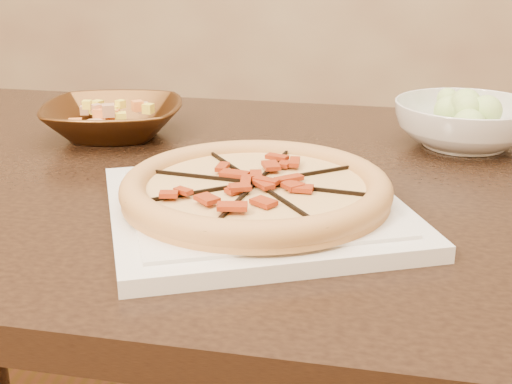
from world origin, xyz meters
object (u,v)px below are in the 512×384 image
at_px(salad_bowl, 465,124).
at_px(dining_table, 217,245).
at_px(pizza, 256,189).
at_px(plate, 256,208).
at_px(bronze_bowl, 113,120).

bearing_deg(salad_bowl, dining_table, -153.90).
bearing_deg(salad_bowl, pizza, -129.50).
distance_m(plate, pizza, 0.02).
distance_m(pizza, salad_bowl, 0.42).
height_order(dining_table, plate, plate).
xyz_separation_m(plate, bronze_bowl, (-0.27, 0.30, 0.02)).
height_order(plate, pizza, pizza).
bearing_deg(plate, salad_bowl, 50.50).
bearing_deg(plate, pizza, 149.26).
height_order(bronze_bowl, salad_bowl, salad_bowl).
height_order(plate, salad_bowl, salad_bowl).
relative_size(pizza, salad_bowl, 1.42).
bearing_deg(dining_table, salad_bowl, 26.10).
bearing_deg(pizza, bronze_bowl, 131.30).
bearing_deg(dining_table, pizza, -63.83).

